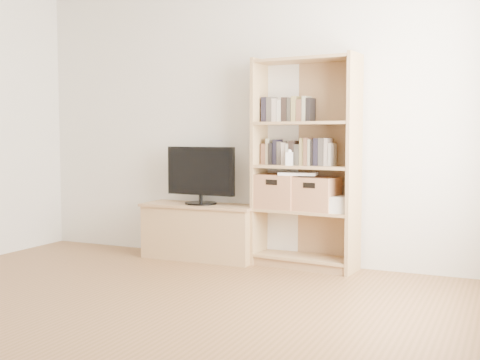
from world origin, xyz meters
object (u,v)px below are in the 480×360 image
Objects in this scene: tv_stand at (201,233)px; laptop at (298,174)px; television at (201,175)px; bookshelf at (305,163)px; baby_monitor at (289,159)px; basket_right at (316,194)px; basket_left at (279,191)px.

laptop is (0.95, 0.03, 0.58)m from tv_stand.
television is at bearing 0.00° from tv_stand.
bookshelf reaches higher than laptop.
bookshelf is at bearing 0.58° from tv_stand.
baby_monitor is 0.36× the size of laptop.
bookshelf is 0.29m from basket_right.
television is at bearing -172.36° from bookshelf.
tv_stand is at bearing 167.70° from baby_monitor.
bookshelf is at bearing -179.95° from basket_right.
tv_stand is at bearing -172.36° from bookshelf.
bookshelf is 0.15m from baby_monitor.
baby_monitor is at bearing -135.00° from bookshelf.
laptop is (-0.17, 0.00, 0.17)m from basket_right.
basket_right is at bearing -12.26° from laptop.
television is at bearing 167.70° from baby_monitor.
baby_monitor is 0.33× the size of basket_right.
basket_left is at bearing -177.34° from basket_right.
tv_stand is at bearing -169.99° from basket_left.
basket_right is at bearing 9.99° from baby_monitor.
bookshelf reaches higher than basket_left.
tv_stand is 2.92× the size of basket_left.
bookshelf is at bearing 0.48° from laptop.
laptop is (0.19, -0.03, 0.16)m from basket_left.
baby_monitor is (0.90, -0.05, 0.17)m from television.
basket_right is at bearing -2.60° from bookshelf.
laptop is at bearing -173.33° from basket_right.
television reaches higher than basket_right.
basket_right is at bearing -0.44° from tv_stand.
basket_right is (0.11, -0.02, -0.26)m from bookshelf.
basket_left is (0.76, 0.06, 0.42)m from tv_stand.
basket_left is at bearing -178.81° from bookshelf.
television is 1.90× the size of basket_left.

